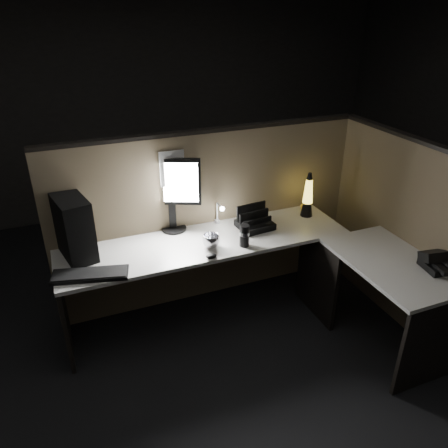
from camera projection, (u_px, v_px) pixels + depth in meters
name	position (u px, v px, depth m)	size (l,w,h in m)	color
floor	(253.00, 356.00, 3.32)	(6.00, 6.00, 0.00)	black
room_shell	(261.00, 151.00, 2.59)	(6.00, 6.00, 6.00)	silver
partition_back	(210.00, 218.00, 3.76)	(2.66, 0.06, 1.50)	brown
partition_right	(400.00, 233.00, 3.51)	(0.06, 1.66, 1.50)	brown
desk	(262.00, 270.00, 3.33)	(2.60, 1.60, 0.73)	beige
pc_tower	(73.00, 226.00, 3.16)	(0.20, 0.44, 0.46)	black
monitor	(171.00, 188.00, 3.46)	(0.45, 0.23, 0.61)	black
keyboard	(90.00, 275.00, 2.99)	(0.52, 0.17, 0.03)	black
mouse	(211.00, 256.00, 3.20)	(0.08, 0.06, 0.03)	black
clip_lamp	(220.00, 213.00, 3.63)	(0.04, 0.16, 0.20)	white
organizer	(254.00, 222.00, 3.63)	(0.29, 0.26, 0.21)	black
lava_lamp	(308.00, 198.00, 3.78)	(0.11, 0.11, 0.40)	black
travel_mug	(244.00, 236.00, 3.33)	(0.08, 0.08, 0.18)	black
steel_mug	(211.00, 241.00, 3.33)	(0.13, 0.13, 0.10)	#B6B6BD
figurine	(303.00, 206.00, 3.92)	(0.05, 0.05, 0.05)	yellow
pinned_paper	(172.00, 168.00, 3.39)	(0.20, 0.00, 0.29)	white
desk_phone	(439.00, 261.00, 3.06)	(0.26, 0.26, 0.14)	black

